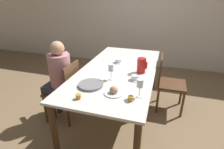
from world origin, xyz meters
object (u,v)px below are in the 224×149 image
at_px(teacup_across, 118,61).
at_px(serving_tray, 91,85).
at_px(wine_glass_juice, 140,84).
at_px(person_seated, 59,75).
at_px(bread_plate, 114,91).
at_px(wine_glass_water, 111,68).
at_px(chair_person_side, 66,90).
at_px(chair_opposite, 167,81).
at_px(jam_jar_red, 131,98).
at_px(jam_jar_amber, 78,96).
at_px(red_pitcher, 141,65).
at_px(teacup_near_person, 134,78).

xyz_separation_m(teacup_across, serving_tray, (-0.10, -0.82, -0.01)).
bearing_deg(wine_glass_juice, serving_tray, 172.30).
relative_size(person_seated, bread_plate, 5.75).
height_order(wine_glass_water, wine_glass_juice, wine_glass_water).
distance_m(teacup_across, bread_plate, 0.93).
distance_m(serving_tray, bread_plate, 0.31).
bearing_deg(serving_tray, chair_person_side, 152.71).
xyz_separation_m(chair_opposite, serving_tray, (-0.87, -0.98, 0.30)).
height_order(chair_person_side, jam_jar_red, chair_person_side).
height_order(chair_person_side, chair_opposite, same).
bearing_deg(chair_person_side, jam_jar_red, -113.60).
relative_size(bread_plate, jam_jar_amber, 3.73).
height_order(serving_tray, jam_jar_red, jam_jar_red).
relative_size(chair_opposite, wine_glass_water, 4.42).
distance_m(red_pitcher, jam_jar_amber, 0.99).
bearing_deg(red_pitcher, teacup_near_person, -99.05).
bearing_deg(chair_opposite, teacup_near_person, -31.47).
bearing_deg(red_pitcher, person_seated, -165.84).
bearing_deg(person_seated, serving_tray, -114.18).
xyz_separation_m(chair_opposite, wine_glass_water, (-0.70, -0.75, 0.44)).
xyz_separation_m(red_pitcher, jam_jar_red, (0.01, -0.73, -0.07)).
relative_size(chair_opposite, person_seated, 0.75).
xyz_separation_m(wine_glass_water, wine_glass_juice, (0.40, -0.31, -0.00)).
bearing_deg(serving_tray, bread_plate, -16.39).
bearing_deg(wine_glass_juice, wine_glass_water, 142.44).
xyz_separation_m(red_pitcher, bread_plate, (-0.19, -0.65, -0.08)).
height_order(serving_tray, bread_plate, bread_plate).
relative_size(teacup_across, bread_plate, 0.70).
relative_size(wine_glass_juice, bread_plate, 0.97).
xyz_separation_m(serving_tray, bread_plate, (0.30, -0.09, 0.01)).
height_order(person_seated, red_pitcher, person_seated).
distance_m(jam_jar_amber, jam_jar_red, 0.53).
distance_m(red_pitcher, teacup_across, 0.48).
distance_m(red_pitcher, bread_plate, 0.68).
distance_m(wine_glass_water, wine_glass_juice, 0.50).
height_order(wine_glass_juice, bread_plate, wine_glass_juice).
relative_size(chair_person_side, bread_plate, 4.32).
height_order(wine_glass_water, teacup_near_person, wine_glass_water).
distance_m(wine_glass_water, bread_plate, 0.37).
distance_m(person_seated, wine_glass_water, 0.82).
bearing_deg(person_seated, jam_jar_amber, -133.28).
relative_size(serving_tray, jam_jar_amber, 5.25).
bearing_deg(chair_opposite, jam_jar_red, -17.83).
bearing_deg(chair_opposite, chair_person_side, -63.20).
height_order(chair_opposite, serving_tray, chair_opposite).
height_order(chair_person_side, teacup_near_person, chair_person_side).
xyz_separation_m(wine_glass_juice, bread_plate, (-0.27, -0.01, -0.12)).
xyz_separation_m(chair_person_side, serving_tray, (0.53, -0.27, 0.30)).
xyz_separation_m(wine_glass_juice, serving_tray, (-0.57, 0.08, -0.13)).
relative_size(wine_glass_water, serving_tray, 0.69).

